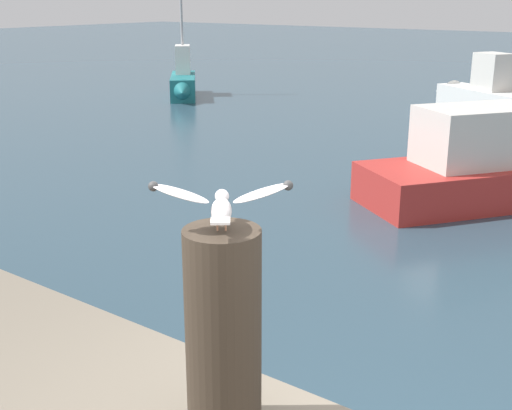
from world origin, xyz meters
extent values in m
cylinder|color=#382D23|center=(-0.55, -0.49, 1.63)|extent=(0.35, 0.35, 1.00)
cylinder|color=tan|center=(-0.53, -0.48, 2.15)|extent=(0.01, 0.01, 0.04)
cylinder|color=tan|center=(-0.56, -0.51, 2.15)|extent=(0.01, 0.01, 0.04)
ellipsoid|color=silver|center=(-0.55, -0.49, 2.22)|extent=(0.21, 0.24, 0.10)
sphere|color=silver|center=(-0.63, -0.38, 2.25)|extent=(0.06, 0.06, 0.06)
cone|color=gold|center=(-0.66, -0.34, 2.24)|extent=(0.04, 0.05, 0.02)
cube|color=silver|center=(-0.46, -0.60, 2.22)|extent=(0.11, 0.10, 0.01)
ellipsoid|color=silver|center=(-0.41, -0.39, 2.30)|extent=(0.27, 0.25, 0.10)
sphere|color=#343434|center=(-0.32, -0.32, 2.34)|extent=(0.04, 0.04, 0.04)
ellipsoid|color=silver|center=(-0.68, -0.60, 2.30)|extent=(0.27, 0.25, 0.10)
sphere|color=#343434|center=(-0.77, -0.67, 2.34)|extent=(0.04, 0.04, 0.04)
cube|color=#1E7075|center=(-13.45, 13.24, 0.35)|extent=(2.40, 2.58, 0.69)
cone|color=#1E7075|center=(-12.40, 12.05, 0.38)|extent=(0.95, 0.95, 0.67)
cube|color=white|center=(-13.77, 13.61, 1.14)|extent=(0.96, 1.00, 0.90)
cone|color=yellow|center=(-6.00, 20.30, 0.44)|extent=(1.31, 1.31, 0.94)
cube|color=silver|center=(-4.61, 15.70, 0.34)|extent=(3.14, 2.38, 0.68)
cone|color=silver|center=(-6.14, 16.63, 0.37)|extent=(1.09, 1.09, 0.80)
cube|color=silver|center=(-4.48, 15.62, 1.17)|extent=(1.10, 1.03, 0.98)
cube|color=silver|center=(-2.06, 7.52, 1.06)|extent=(1.92, 2.10, 0.88)
camera|label=1|loc=(1.20, -2.59, 3.10)|focal=46.85mm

